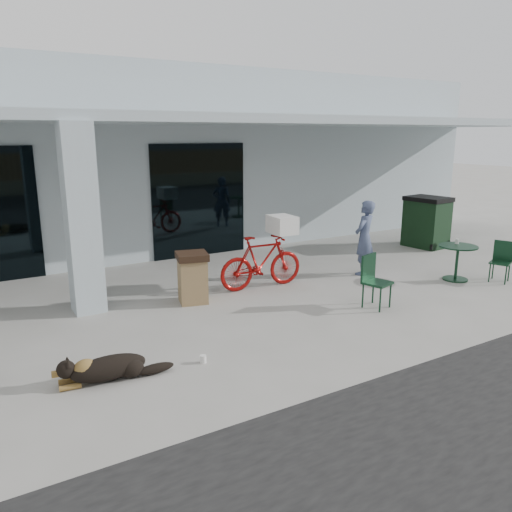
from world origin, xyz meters
TOP-DOWN VIEW (x-y plane):
  - ground at (0.00, 0.00)m, footprint 80.00×80.00m
  - building at (0.00, 8.50)m, footprint 22.00×7.00m
  - storefront_glass_right at (1.80, 4.98)m, footprint 2.40×0.06m
  - column at (-1.50, 2.30)m, footprint 0.50×0.50m
  - overhang at (0.00, 3.60)m, footprint 22.00×2.80m
  - bicycle at (1.69, 1.90)m, footprint 1.76×0.59m
  - laundry_basket at (2.14, 1.87)m, footprint 0.46×0.60m
  - dog at (-1.86, -0.35)m, footprint 1.09×0.47m
  - cup_near_dog at (-0.67, -0.51)m, footprint 0.11×0.11m
  - cafe_table_far at (5.40, 0.33)m, footprint 0.93×0.93m
  - cafe_chair_far_a at (2.80, -0.08)m, footprint 0.52×0.55m
  - cafe_chair_far_b at (6.04, -0.21)m, footprint 0.52×0.50m
  - person at (4.06, 1.63)m, footprint 0.68×0.57m
  - cup_on_table at (5.52, 0.46)m, footprint 0.09×0.09m
  - trash_receptacle at (0.20, 1.80)m, footprint 0.64×0.64m
  - wheeled_bin at (7.32, 2.80)m, footprint 0.93×1.12m

SIDE VIEW (x-z plane):
  - ground at x=0.00m, z-range 0.00..0.00m
  - cup_near_dog at x=-0.67m, z-range 0.00..0.10m
  - dog at x=-1.86m, z-range 0.00..0.35m
  - cafe_table_far at x=5.40m, z-range 0.00..0.72m
  - cafe_chair_far_b at x=6.04m, z-range 0.00..0.82m
  - trash_receptacle at x=0.20m, z-range 0.00..0.90m
  - cafe_chair_far_a at x=2.80m, z-range 0.00..0.92m
  - bicycle at x=1.69m, z-range 0.00..1.04m
  - wheeled_bin at x=7.32m, z-range 0.00..1.32m
  - cup_on_table at x=5.52m, z-range 0.72..0.82m
  - person at x=4.06m, z-range 0.00..1.58m
  - laundry_basket at x=2.14m, z-range 1.04..1.38m
  - storefront_glass_right at x=1.80m, z-range 0.00..2.70m
  - column at x=-1.50m, z-range 0.00..3.12m
  - building at x=0.00m, z-range 0.00..4.50m
  - overhang at x=0.00m, z-range 3.12..3.30m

